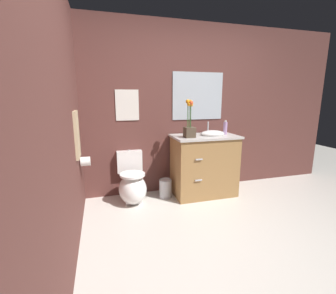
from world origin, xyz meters
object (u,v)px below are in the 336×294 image
(toilet, at_px, (132,185))
(wall_poster, at_px, (127,105))
(soap_bottle, at_px, (225,128))
(wall_mirror, at_px, (198,96))
(vanity_cabinet, at_px, (204,164))
(trash_bin, at_px, (165,188))
(toilet_paper_roll, at_px, (85,161))
(flower_vase, at_px, (190,125))
(hanging_towel, at_px, (77,135))

(toilet, bearing_deg, wall_poster, 90.00)
(toilet, height_order, soap_bottle, soap_bottle)
(soap_bottle, relative_size, wall_mirror, 0.26)
(soap_bottle, bearing_deg, vanity_cabinet, -177.57)
(wall_mirror, bearing_deg, trash_bin, -156.21)
(trash_bin, height_order, toilet_paper_roll, toilet_paper_roll)
(vanity_cabinet, height_order, wall_mirror, wall_mirror)
(flower_vase, bearing_deg, toilet_paper_roll, -176.59)
(toilet, bearing_deg, soap_bottle, -0.51)
(soap_bottle, bearing_deg, hanging_towel, -169.73)
(wall_mirror, xyz_separation_m, hanging_towel, (-1.69, -0.65, -0.41))
(flower_vase, xyz_separation_m, soap_bottle, (0.60, 0.10, -0.07))
(vanity_cabinet, bearing_deg, wall_mirror, 90.51)
(vanity_cabinet, bearing_deg, wall_poster, 164.60)
(flower_vase, bearing_deg, wall_poster, 154.18)
(toilet, height_order, wall_poster, wall_poster)
(trash_bin, distance_m, wall_mirror, 1.46)
(flower_vase, distance_m, trash_bin, 0.99)
(vanity_cabinet, xyz_separation_m, wall_mirror, (-0.00, 0.29, 0.99))
(toilet_paper_roll, bearing_deg, flower_vase, 3.41)
(flower_vase, height_order, wall_poster, wall_poster)
(wall_poster, bearing_deg, vanity_cabinet, -15.40)
(soap_bottle, xyz_separation_m, toilet_paper_roll, (-1.97, -0.18, -0.31))
(wall_poster, bearing_deg, flower_vase, -25.82)
(flower_vase, distance_m, wall_mirror, 0.61)
(flower_vase, height_order, toilet_paper_roll, flower_vase)
(hanging_towel, bearing_deg, wall_poster, 45.77)
(toilet_paper_roll, bearing_deg, hanging_towel, -106.74)
(vanity_cabinet, distance_m, flower_vase, 0.67)
(wall_mirror, bearing_deg, vanity_cabinet, -89.49)
(wall_mirror, bearing_deg, toilet_paper_roll, -164.20)
(hanging_towel, bearing_deg, toilet_paper_roll, 73.26)
(wall_poster, relative_size, wall_mirror, 0.53)
(vanity_cabinet, height_order, trash_bin, vanity_cabinet)
(soap_bottle, bearing_deg, trash_bin, 178.51)
(toilet, height_order, hanging_towel, hanging_towel)
(vanity_cabinet, height_order, toilet_paper_roll, vanity_cabinet)
(toilet, distance_m, flower_vase, 1.15)
(vanity_cabinet, height_order, wall_poster, wall_poster)
(soap_bottle, height_order, wall_poster, wall_poster)
(wall_poster, bearing_deg, trash_bin, -27.98)
(flower_vase, bearing_deg, toilet, 171.72)
(toilet_paper_roll, bearing_deg, wall_mirror, 15.80)
(toilet_paper_roll, bearing_deg, trash_bin, 11.11)
(toilet, xyz_separation_m, toilet_paper_roll, (-0.57, -0.20, 0.44))
(toilet, relative_size, soap_bottle, 3.33)
(soap_bottle, bearing_deg, toilet, 179.49)
(toilet, xyz_separation_m, soap_bottle, (1.39, -0.01, 0.75))
(trash_bin, bearing_deg, toilet_paper_roll, -168.89)
(wall_poster, xyz_separation_m, toilet_paper_roll, (-0.57, -0.46, -0.65))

